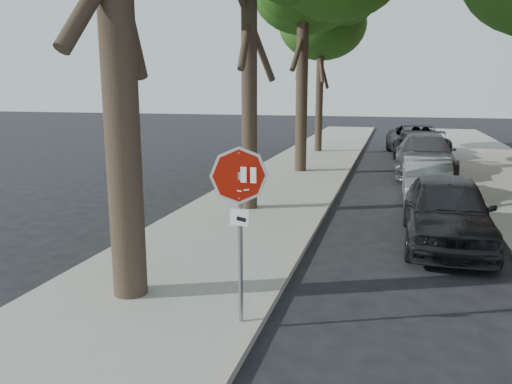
% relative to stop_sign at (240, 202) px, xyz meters
% --- Properties ---
extents(ground, '(120.00, 120.00, 0.00)m').
position_rel_stop_sign_xyz_m(ground, '(0.70, 0.03, -1.95)').
color(ground, black).
rests_on(ground, ground).
extents(sidewalk_left, '(4.00, 55.00, 0.12)m').
position_rel_stop_sign_xyz_m(sidewalk_left, '(-1.80, 12.03, -1.89)').
color(sidewalk_left, gray).
rests_on(sidewalk_left, ground).
extents(curb_left, '(0.12, 55.00, 0.13)m').
position_rel_stop_sign_xyz_m(curb_left, '(0.25, 12.03, -1.88)').
color(curb_left, '#9E9384').
rests_on(curb_left, ground).
extents(curb_right, '(0.12, 55.00, 0.13)m').
position_rel_stop_sign_xyz_m(curb_right, '(4.65, 12.03, -1.88)').
color(curb_right, '#9E9384').
rests_on(curb_right, ground).
extents(stop_sign, '(0.76, 0.34, 2.61)m').
position_rel_stop_sign_xyz_m(stop_sign, '(0.00, 0.00, 0.00)').
color(stop_sign, gray).
rests_on(stop_sign, sidewalk_left).
extents(tree_far, '(5.29, 4.91, 9.33)m').
position_rel_stop_sign_xyz_m(tree_far, '(-2.02, 21.14, 5.26)').
color(tree_far, black).
rests_on(tree_far, sidewalk_left).
extents(car_a, '(1.88, 4.64, 1.58)m').
position_rel_stop_sign_xyz_m(car_a, '(3.30, 5.28, -1.16)').
color(car_a, black).
rests_on(car_a, ground).
extents(car_b, '(1.45, 4.06, 1.33)m').
position_rel_stop_sign_xyz_m(car_b, '(3.12, 9.92, -1.28)').
color(car_b, gray).
rests_on(car_b, ground).
extents(car_c, '(2.36, 5.73, 1.66)m').
position_rel_stop_sign_xyz_m(car_c, '(3.30, 15.10, -1.12)').
color(car_c, '#414146').
rests_on(car_c, ground).
extents(car_d, '(3.36, 6.18, 1.65)m').
position_rel_stop_sign_xyz_m(car_d, '(3.22, 21.22, -1.13)').
color(car_d, black).
rests_on(car_d, ground).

